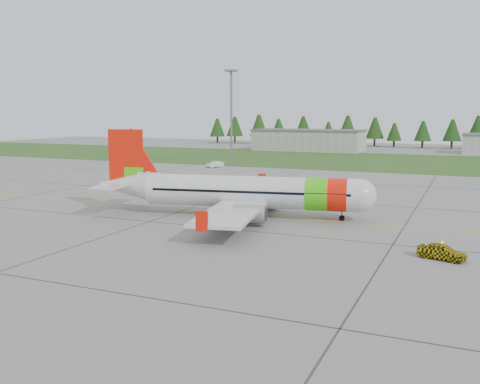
% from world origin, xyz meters
% --- Properties ---
extents(ground, '(320.00, 320.00, 0.00)m').
position_xyz_m(ground, '(0.00, 0.00, 0.00)').
color(ground, gray).
rests_on(ground, ground).
extents(aircraft, '(31.22, 29.20, 9.53)m').
position_xyz_m(aircraft, '(-6.93, 6.55, 2.75)').
color(aircraft, silver).
rests_on(aircraft, ground).
extents(follow_me_car, '(1.66, 1.81, 3.74)m').
position_xyz_m(follow_me_car, '(14.15, -3.26, 1.87)').
color(follow_me_car, yellow).
rests_on(follow_me_car, ground).
extents(service_van, '(1.80, 1.76, 4.00)m').
position_xyz_m(service_van, '(-33.84, 53.55, 2.00)').
color(service_van, silver).
rests_on(service_van, ground).
extents(grass_strip, '(320.00, 50.00, 0.03)m').
position_xyz_m(grass_strip, '(0.00, 82.00, 0.01)').
color(grass_strip, '#30561E').
rests_on(grass_strip, ground).
extents(taxi_guideline, '(120.00, 0.25, 0.02)m').
position_xyz_m(taxi_guideline, '(0.00, 8.00, 0.01)').
color(taxi_guideline, gold).
rests_on(taxi_guideline, ground).
extents(hangar_west, '(32.00, 14.00, 6.00)m').
position_xyz_m(hangar_west, '(-30.00, 110.00, 3.00)').
color(hangar_west, '#A8A8A3').
rests_on(hangar_west, ground).
extents(floodlight_mast, '(0.50, 0.50, 20.00)m').
position_xyz_m(floodlight_mast, '(-32.00, 58.00, 10.00)').
color(floodlight_mast, slate).
rests_on(floodlight_mast, ground).
extents(treeline, '(160.00, 8.00, 10.00)m').
position_xyz_m(treeline, '(0.00, 138.00, 5.00)').
color(treeline, '#1C3F14').
rests_on(treeline, ground).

